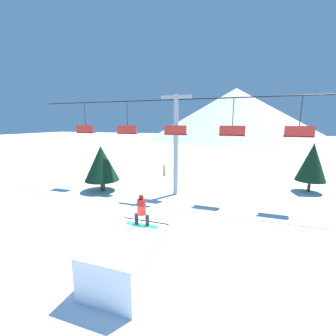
{
  "coord_description": "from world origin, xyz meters",
  "views": [
    {
      "loc": [
        4.3,
        -7.57,
        5.87
      ],
      "look_at": [
        0.34,
        3.88,
        3.41
      ],
      "focal_mm": 24.0,
      "sensor_mm": 36.0,
      "label": 1
    }
  ],
  "objects_px": {
    "snow_ramp": "(128,258)",
    "snowboarder": "(142,210)",
    "distant_skier": "(164,170)",
    "pine_tree_near": "(101,163)"
  },
  "relations": [
    {
      "from": "snow_ramp",
      "to": "snowboarder",
      "type": "height_order",
      "value": "snowboarder"
    },
    {
      "from": "snow_ramp",
      "to": "distant_skier",
      "type": "relative_size",
      "value": 2.76
    },
    {
      "from": "pine_tree_near",
      "to": "snow_ramp",
      "type": "bearing_deg",
      "value": -50.59
    },
    {
      "from": "snowboarder",
      "to": "pine_tree_near",
      "type": "relative_size",
      "value": 0.37
    },
    {
      "from": "snow_ramp",
      "to": "distant_skier",
      "type": "bearing_deg",
      "value": 105.34
    },
    {
      "from": "snowboarder",
      "to": "pine_tree_near",
      "type": "distance_m",
      "value": 11.21
    },
    {
      "from": "snow_ramp",
      "to": "pine_tree_near",
      "type": "bearing_deg",
      "value": 129.41
    },
    {
      "from": "snowboarder",
      "to": "distant_skier",
      "type": "bearing_deg",
      "value": 106.64
    },
    {
      "from": "snowboarder",
      "to": "distant_skier",
      "type": "xyz_separation_m",
      "value": [
        -4.52,
        15.11,
        -1.62
      ]
    },
    {
      "from": "pine_tree_near",
      "to": "snowboarder",
      "type": "bearing_deg",
      "value": -46.53
    }
  ]
}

